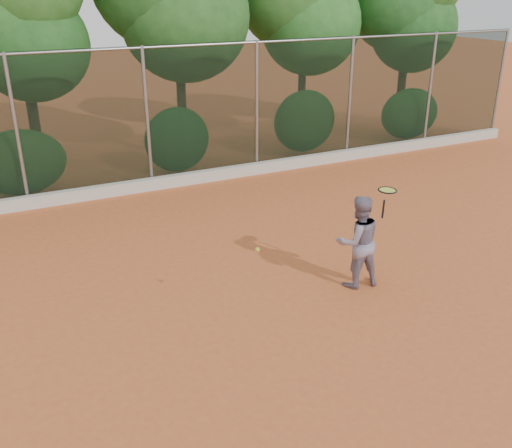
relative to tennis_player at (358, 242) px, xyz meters
name	(u,v)px	position (x,y,z in m)	size (l,w,h in m)	color
ground	(284,320)	(-1.66, -0.46, -0.82)	(80.00, 80.00, 0.00)	#C75F2F
concrete_curb	(154,184)	(-1.66, 6.36, -0.67)	(24.00, 0.20, 0.30)	beige
tennis_player	(358,242)	(0.00, 0.00, 0.00)	(0.80, 0.62, 1.64)	gray
chainlink_fence	(147,115)	(-1.66, 6.54, 1.04)	(24.09, 0.09, 3.50)	black
foliage_backdrop	(96,2)	(-2.20, 8.52, 3.58)	(23.70, 3.63, 7.55)	#43291A
tennis_racket	(387,192)	(0.36, -0.19, 0.89)	(0.40, 0.40, 0.53)	black
tennis_ball_in_flight	(257,250)	(-2.11, -0.42, 0.48)	(0.07, 0.07, 0.07)	#B8C92D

